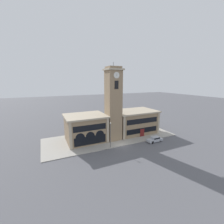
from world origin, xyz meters
name	(u,v)px	position (x,y,z in m)	size (l,w,h in m)	color
ground_plane	(122,146)	(0.00, 0.00, 0.00)	(300.00, 300.00, 0.00)	#56565B
sidewalk_kerb	(111,137)	(0.00, 7.33, 0.07)	(39.83, 14.66, 0.15)	#A39E93
clock_tower	(113,104)	(0.00, 5.54, 10.63)	(4.65, 4.65, 22.35)	#937A5B
town_hall_left_wing	(86,128)	(-7.70, 8.08, 3.87)	(11.56, 9.79, 7.69)	#937A5B
town_hall_right_wing	(134,121)	(9.09, 8.09, 3.83)	(14.34, 9.79, 7.60)	#937A5B
parked_car_near	(155,139)	(10.12, -1.24, 0.78)	(4.74, 1.90, 1.49)	#B2B7C1
street_lamp	(110,132)	(-3.26, 0.43, 4.48)	(0.36, 0.36, 6.76)	#4C4C51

